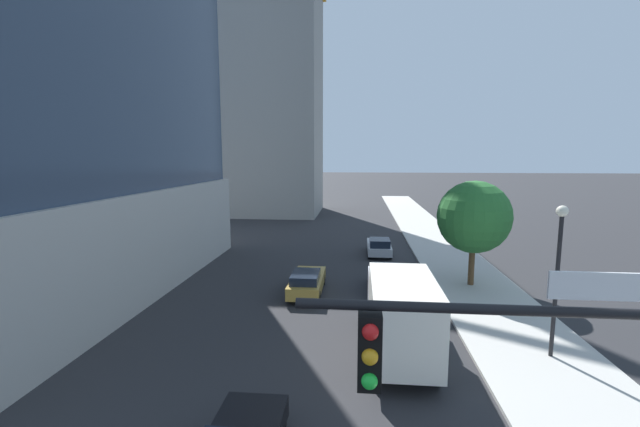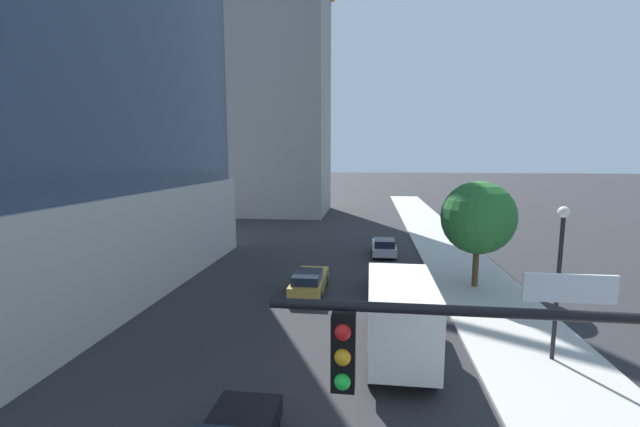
{
  "view_description": "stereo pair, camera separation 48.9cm",
  "coord_description": "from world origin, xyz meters",
  "px_view_note": "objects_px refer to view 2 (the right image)",
  "views": [
    {
      "loc": [
        0.64,
        -1.74,
        8.02
      ],
      "look_at": [
        -1.1,
        16.66,
        5.42
      ],
      "focal_mm": 23.08,
      "sensor_mm": 36.0,
      "label": 1
    },
    {
      "loc": [
        1.12,
        -1.69,
        8.02
      ],
      "look_at": [
        -1.1,
        16.66,
        5.42
      ],
      "focal_mm": 23.08,
      "sensor_mm": 36.0,
      "label": 2
    }
  ],
  "objects_px": {
    "street_lamp": "(560,261)",
    "street_tree": "(478,218)",
    "car_gold": "(309,281)",
    "car_blue": "(389,280)",
    "construction_building": "(273,81)",
    "box_truck": "(399,311)",
    "traffic_light_pole": "(560,422)",
    "car_silver": "(384,247)"
  },
  "relations": [
    {
      "from": "car_gold",
      "to": "construction_building",
      "type": "bearing_deg",
      "value": 106.38
    },
    {
      "from": "traffic_light_pole",
      "to": "box_truck",
      "type": "xyz_separation_m",
      "value": [
        -1.24,
        10.72,
        -2.73
      ]
    },
    {
      "from": "car_blue",
      "to": "car_silver",
      "type": "distance_m",
      "value": 9.21
    },
    {
      "from": "street_tree",
      "to": "car_gold",
      "type": "bearing_deg",
      "value": -167.16
    },
    {
      "from": "street_tree",
      "to": "car_silver",
      "type": "xyz_separation_m",
      "value": [
        -5.23,
        7.82,
        -3.65
      ]
    },
    {
      "from": "construction_building",
      "to": "car_blue",
      "type": "height_order",
      "value": "construction_building"
    },
    {
      "from": "construction_building",
      "to": "car_silver",
      "type": "bearing_deg",
      "value": -58.52
    },
    {
      "from": "traffic_light_pole",
      "to": "car_silver",
      "type": "bearing_deg",
      "value": 92.55
    },
    {
      "from": "construction_building",
      "to": "box_truck",
      "type": "xyz_separation_m",
      "value": [
        14.66,
        -41.09,
        -16.23
      ]
    },
    {
      "from": "car_silver",
      "to": "box_truck",
      "type": "bearing_deg",
      "value": -90.0
    },
    {
      "from": "construction_building",
      "to": "car_silver",
      "type": "xyz_separation_m",
      "value": [
        14.66,
        -23.95,
        -17.41
      ]
    },
    {
      "from": "car_gold",
      "to": "car_blue",
      "type": "distance_m",
      "value": 4.74
    },
    {
      "from": "street_tree",
      "to": "box_truck",
      "type": "relative_size",
      "value": 0.91
    },
    {
      "from": "traffic_light_pole",
      "to": "car_gold",
      "type": "xyz_separation_m",
      "value": [
        -5.91,
        17.79,
        -3.89
      ]
    },
    {
      "from": "street_lamp",
      "to": "car_blue",
      "type": "distance_m",
      "value": 10.31
    },
    {
      "from": "street_tree",
      "to": "car_silver",
      "type": "bearing_deg",
      "value": 123.81
    },
    {
      "from": "traffic_light_pole",
      "to": "street_lamp",
      "type": "relative_size",
      "value": 1.09
    },
    {
      "from": "street_lamp",
      "to": "street_tree",
      "type": "bearing_deg",
      "value": 94.53
    },
    {
      "from": "car_blue",
      "to": "box_truck",
      "type": "height_order",
      "value": "box_truck"
    },
    {
      "from": "street_tree",
      "to": "construction_building",
      "type": "bearing_deg",
      "value": 122.07
    },
    {
      "from": "street_tree",
      "to": "car_blue",
      "type": "height_order",
      "value": "street_tree"
    },
    {
      "from": "car_silver",
      "to": "street_lamp",
      "type": "bearing_deg",
      "value": -70.62
    },
    {
      "from": "street_lamp",
      "to": "car_blue",
      "type": "xyz_separation_m",
      "value": [
        -5.96,
        7.73,
        -3.33
      ]
    },
    {
      "from": "street_lamp",
      "to": "car_blue",
      "type": "relative_size",
      "value": 1.28
    },
    {
      "from": "street_tree",
      "to": "car_silver",
      "type": "distance_m",
      "value": 10.09
    },
    {
      "from": "street_lamp",
      "to": "car_gold",
      "type": "distance_m",
      "value": 13.08
    },
    {
      "from": "construction_building",
      "to": "car_silver",
      "type": "distance_m",
      "value": 33.04
    },
    {
      "from": "construction_building",
      "to": "car_gold",
      "type": "distance_m",
      "value": 39.49
    },
    {
      "from": "construction_building",
      "to": "street_tree",
      "type": "height_order",
      "value": "construction_building"
    },
    {
      "from": "car_gold",
      "to": "car_blue",
      "type": "relative_size",
      "value": 1.01
    },
    {
      "from": "construction_building",
      "to": "car_silver",
      "type": "relative_size",
      "value": 9.38
    },
    {
      "from": "car_blue",
      "to": "construction_building",
      "type": "bearing_deg",
      "value": 113.86
    },
    {
      "from": "box_truck",
      "to": "street_lamp",
      "type": "bearing_deg",
      "value": 2.0
    },
    {
      "from": "traffic_light_pole",
      "to": "car_blue",
      "type": "relative_size",
      "value": 1.4
    },
    {
      "from": "box_truck",
      "to": "construction_building",
      "type": "bearing_deg",
      "value": 109.64
    },
    {
      "from": "car_silver",
      "to": "car_gold",
      "type": "bearing_deg",
      "value": -114.84
    },
    {
      "from": "construction_building",
      "to": "box_truck",
      "type": "bearing_deg",
      "value": -70.36
    },
    {
      "from": "construction_building",
      "to": "street_tree",
      "type": "relative_size",
      "value": 6.72
    },
    {
      "from": "construction_building",
      "to": "car_blue",
      "type": "xyz_separation_m",
      "value": [
        14.66,
        -33.15,
        -17.38
      ]
    },
    {
      "from": "construction_building",
      "to": "box_truck",
      "type": "distance_m",
      "value": 46.55
    },
    {
      "from": "street_lamp",
      "to": "street_tree",
      "type": "distance_m",
      "value": 9.15
    },
    {
      "from": "traffic_light_pole",
      "to": "box_truck",
      "type": "bearing_deg",
      "value": 96.61
    }
  ]
}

